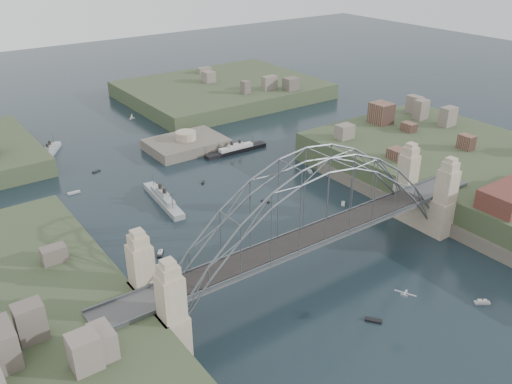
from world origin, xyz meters
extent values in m
plane|color=black|center=(0.00, 0.00, 0.00)|extent=(500.00, 500.00, 0.00)
cube|color=#454648|center=(0.00, 0.00, 8.00)|extent=(84.00, 6.00, 0.70)
cube|color=#51575D|center=(0.00, -3.00, 8.55)|extent=(84.00, 0.25, 0.50)
cube|color=#51575D|center=(0.00, 3.00, 8.55)|extent=(84.00, 0.25, 0.50)
cube|color=black|center=(0.00, 0.00, 8.55)|extent=(55.20, 5.20, 0.35)
cube|color=tan|center=(-31.50, -5.00, 8.85)|extent=(3.40, 3.40, 17.70)
cube|color=tan|center=(-31.50, 5.00, 8.85)|extent=(3.40, 3.40, 17.70)
cube|color=tan|center=(31.50, -5.00, 8.85)|extent=(3.40, 3.40, 17.70)
cube|color=tan|center=(31.50, 5.00, 8.85)|extent=(3.40, 3.40, 17.70)
cube|color=tan|center=(-31.50, 0.00, 4.00)|extent=(4.08, 13.80, 8.00)
cube|color=tan|center=(31.50, 0.00, 4.00)|extent=(4.08, 13.80, 8.00)
cube|color=#575046|center=(-35.50, 0.00, 1.00)|extent=(6.00, 70.00, 4.00)
cube|color=#334027|center=(58.00, 0.00, 2.00)|extent=(50.00, 90.00, 12.00)
cube|color=#575046|center=(35.50, 0.00, 1.00)|extent=(6.00, 70.00, 4.00)
cube|color=#334027|center=(50.00, 110.00, 0.75)|extent=(70.00, 55.00, 9.50)
cube|color=#575046|center=(12.00, 70.00, -0.50)|extent=(22.00, 16.00, 7.00)
cylinder|color=tan|center=(12.00, 70.00, 4.20)|extent=(6.00, 6.00, 2.40)
cube|color=#969B9D|center=(-9.45, 42.64, 0.45)|extent=(4.62, 20.31, 1.79)
cube|color=#969B9D|center=(-9.45, 42.64, 1.79)|extent=(3.08, 11.22, 1.34)
cube|color=#969B9D|center=(-9.45, 42.64, 2.80)|extent=(1.96, 5.15, 0.90)
cylinder|color=black|center=(-9.59, 41.24, 3.58)|extent=(0.97, 0.97, 1.79)
cylinder|color=black|center=(-9.31, 44.04, 3.58)|extent=(0.97, 0.97, 1.79)
cylinder|color=#51575D|center=(-10.04, 36.63, 3.36)|extent=(0.18, 0.18, 4.48)
cylinder|color=#51575D|center=(-8.87, 48.65, 3.36)|extent=(0.18, 0.18, 4.48)
cube|color=#969B9D|center=(-22.21, 88.77, 0.40)|extent=(10.30, 14.58, 1.59)
cube|color=#969B9D|center=(-22.21, 88.77, 1.59)|extent=(6.04, 8.25, 1.19)
cube|color=#969B9D|center=(-22.21, 88.77, 2.48)|extent=(3.13, 3.99, 0.79)
cylinder|color=black|center=(-22.80, 87.83, 3.17)|extent=(0.79, 0.79, 1.59)
cylinder|color=black|center=(-21.62, 89.71, 3.17)|extent=(0.79, 0.79, 1.59)
cylinder|color=#51575D|center=(-24.75, 84.74, 2.97)|extent=(0.16, 0.16, 3.96)
cylinder|color=#51575D|center=(-19.67, 92.79, 2.97)|extent=(0.16, 0.16, 3.96)
cube|color=black|center=(22.50, 59.37, 0.36)|extent=(19.77, 3.13, 1.43)
cube|color=#B8B9B4|center=(22.50, 59.37, 1.43)|extent=(10.89, 2.26, 1.08)
cube|color=#B8B9B4|center=(22.50, 59.37, 2.24)|extent=(4.96, 1.59, 0.72)
cylinder|color=black|center=(21.12, 59.40, 2.87)|extent=(0.97, 0.97, 1.43)
cylinder|color=black|center=(23.88, 59.34, 2.87)|extent=(0.97, 0.97, 1.43)
cylinder|color=#51575D|center=(16.59, 59.50, 2.69)|extent=(0.14, 0.14, 3.58)
cylinder|color=#51575D|center=(28.41, 59.24, 2.69)|extent=(0.14, 0.14, 3.58)
cube|color=#A1A3A8|center=(3.07, -19.17, 5.65)|extent=(1.74, 1.06, 0.31)
cube|color=#A1A3A8|center=(3.07, -19.17, 5.71)|extent=(1.81, 3.33, 0.07)
cube|color=#A1A3A8|center=(2.27, -19.56, 5.82)|extent=(0.64, 1.07, 0.39)
cube|color=#B8B9B4|center=(-20.29, 22.63, 0.15)|extent=(2.42, 2.82, 0.45)
cube|color=#B8B9B4|center=(-20.29, 22.63, 0.55)|extent=(1.64, 1.83, 0.40)
cylinder|color=black|center=(-20.29, 22.63, 1.00)|extent=(0.16, 0.16, 0.70)
cube|color=#B8B9B4|center=(10.55, 28.78, 0.15)|extent=(1.58, 2.15, 0.45)
cube|color=#B8B9B4|center=(-0.69, -16.49, 0.15)|extent=(2.42, 2.79, 0.45)
cube|color=#B8B9B4|center=(30.60, 35.83, 0.15)|extent=(1.30, 2.33, 0.45)
cube|color=#B8B9B4|center=(30.60, 35.83, 0.55)|extent=(0.95, 1.45, 0.40)
cylinder|color=black|center=(30.60, 35.83, 1.00)|extent=(0.16, 0.16, 0.70)
cube|color=#B8B9B4|center=(-25.10, 60.17, 0.15)|extent=(3.11, 1.09, 0.45)
cube|color=#B8B9B4|center=(3.85, 46.68, 0.15)|extent=(1.56, 1.69, 0.45)
cube|color=#B8B9B4|center=(18.12, -24.30, 0.15)|extent=(2.68, 2.25, 0.45)
cube|color=#B8B9B4|center=(18.12, -24.30, 0.55)|extent=(1.73, 1.53, 0.40)
cylinder|color=black|center=(18.12, -24.30, 1.00)|extent=(0.16, 0.16, 0.70)
cube|color=#B8B9B4|center=(-15.85, 69.42, 0.15)|extent=(2.31, 1.26, 0.45)
cube|color=#B8B9B4|center=(24.66, 17.00, 0.15)|extent=(2.24, 2.18, 0.45)
cube|color=#B8B9B4|center=(10.42, 105.28, 0.15)|extent=(2.07, 1.10, 0.45)
cylinder|color=#51575D|center=(10.42, 105.28, 1.20)|extent=(0.08, 0.08, 2.20)
cone|color=silver|center=(10.42, 105.28, 1.20)|extent=(1.44, 1.27, 1.92)
cube|color=#B8B9B4|center=(-37.04, 33.98, 0.15)|extent=(2.79, 1.80, 0.45)
camera|label=1|loc=(-57.83, -62.50, 58.73)|focal=37.70mm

